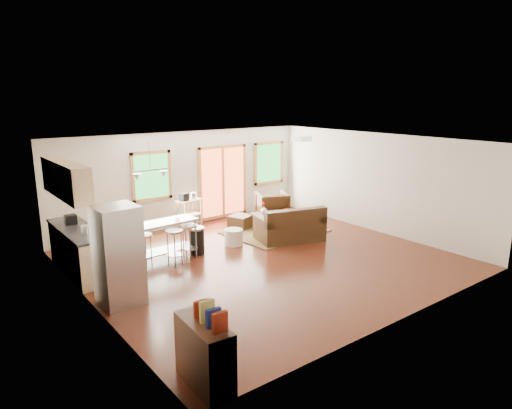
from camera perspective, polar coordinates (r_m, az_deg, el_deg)
floor at (r=10.15m, az=1.03°, el=-6.98°), size 7.50×7.00×0.02m
ceiling at (r=9.55m, az=1.10°, el=7.92°), size 7.50×7.00×0.02m
back_wall at (r=12.65m, az=-8.85°, el=3.15°), size 7.50×0.02×2.60m
left_wall at (r=8.07m, az=-20.43°, el=-3.48°), size 0.02×7.00×2.60m
right_wall at (r=12.40m, az=14.85°, el=2.65°), size 0.02×7.00×2.60m
front_wall at (r=7.44m, az=18.12°, el=-4.72°), size 7.50×0.02×2.60m
window_left at (r=12.13m, az=-12.92°, el=3.49°), size 1.10×0.05×1.30m
french_doors at (r=13.24m, az=-4.15°, el=2.86°), size 1.60×0.05×2.10m
window_right at (r=14.16m, az=1.61°, el=5.22°), size 1.10×0.05×1.30m
rug at (r=12.14m, az=2.44°, el=-3.39°), size 2.57×2.05×0.02m
loveseat at (r=11.41m, az=4.30°, el=-2.81°), size 1.80×1.30×0.86m
coffee_table at (r=12.60m, az=1.70°, el=-1.25°), size 0.97×0.59×0.39m
armchair at (r=13.33m, az=2.04°, el=0.03°), size 1.10×1.07×0.87m
ottoman at (r=12.44m, az=-1.95°, el=-2.18°), size 0.70×0.70×0.36m
pouf at (r=11.07m, az=-2.82°, el=-4.10°), size 0.58×0.58×0.39m
vase at (r=12.43m, az=0.98°, el=-0.57°), size 0.21×0.21×0.32m
book at (r=12.64m, az=3.71°, el=-0.18°), size 0.23×0.08×0.31m
cabinets at (r=9.82m, az=-21.68°, el=-2.90°), size 0.64×2.24×2.30m
refrigerator at (r=8.19m, az=-16.77°, el=-6.11°), size 0.74×0.70×1.74m
island at (r=10.15m, az=-11.24°, el=-3.56°), size 1.42×0.62×0.88m
cup at (r=10.44m, az=-9.83°, el=-0.71°), size 0.13×0.11×0.12m
bar_stool_a at (r=9.83m, az=-13.78°, el=-4.69°), size 0.41×0.41×0.72m
bar_stool_b at (r=9.79m, az=-10.17°, el=-4.29°), size 0.47×0.47×0.78m
bar_stool_c at (r=10.14m, az=-8.31°, el=-3.62°), size 0.46×0.46×0.78m
trash_can at (r=10.49m, az=-7.38°, el=-4.48°), size 0.38×0.38×0.63m
kitchen_cart at (r=12.46m, az=-8.45°, el=0.09°), size 0.73×0.55×1.00m
bookshelf at (r=5.95m, az=-6.45°, el=-17.93°), size 0.43×0.98×1.13m
ceiling_flush at (r=11.05m, az=5.73°, el=8.20°), size 0.35×0.35×0.12m
pendant_light at (r=9.94m, az=-13.04°, el=3.65°), size 0.80×0.18×0.79m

